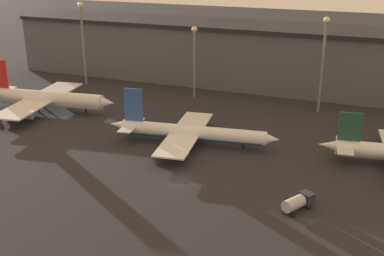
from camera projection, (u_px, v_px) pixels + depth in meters
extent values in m
plane|color=#26262B|center=(180.00, 181.00, 98.29)|extent=(600.00, 600.00, 0.00)
cube|color=#4C515B|center=(270.00, 58.00, 161.62)|extent=(185.15, 22.46, 19.57)
cube|color=black|center=(271.00, 27.00, 157.97)|extent=(185.15, 24.46, 1.20)
cylinder|color=silver|center=(46.00, 98.00, 139.29)|extent=(35.34, 8.93, 4.10)
cylinder|color=silver|center=(46.00, 100.00, 139.54)|extent=(33.52, 8.08, 3.48)
cone|color=silver|center=(106.00, 103.00, 135.06)|extent=(5.41, 4.54, 3.89)
cube|color=silver|center=(41.00, 99.00, 139.86)|extent=(13.99, 37.39, 0.36)
cylinder|color=gray|center=(61.00, 94.00, 149.39)|extent=(4.78, 2.86, 2.25)
cylinder|color=gray|center=(25.00, 115.00, 130.82)|extent=(4.78, 2.86, 2.25)
cylinder|color=black|center=(86.00, 111.00, 137.57)|extent=(0.50, 0.50, 1.84)
cylinder|color=black|center=(44.00, 105.00, 142.21)|extent=(0.50, 0.50, 1.84)
cylinder|color=black|center=(39.00, 109.00, 139.24)|extent=(0.50, 0.50, 1.84)
cylinder|color=white|center=(193.00, 132.00, 115.49)|extent=(35.55, 8.19, 3.30)
cylinder|color=#2D519E|center=(193.00, 134.00, 115.69)|extent=(33.72, 7.45, 2.81)
cone|color=white|center=(271.00, 139.00, 111.29)|extent=(4.36, 3.66, 3.14)
cone|color=white|center=(119.00, 125.00, 119.64)|extent=(5.30, 3.47, 2.81)
cube|color=#2D519E|center=(133.00, 105.00, 116.81)|extent=(4.64, 1.04, 8.21)
cube|color=white|center=(131.00, 125.00, 118.82)|extent=(4.79, 11.32, 0.24)
cube|color=white|center=(186.00, 133.00, 116.03)|extent=(11.43, 31.19, 0.36)
cylinder|color=gray|center=(198.00, 126.00, 123.95)|extent=(3.85, 2.30, 1.82)
cylinder|color=gray|center=(181.00, 152.00, 108.45)|extent=(3.85, 2.30, 1.82)
cylinder|color=black|center=(244.00, 146.00, 113.54)|extent=(0.50, 0.50, 1.49)
cylinder|color=black|center=(187.00, 139.00, 117.93)|extent=(0.50, 0.50, 1.49)
cylinder|color=black|center=(184.00, 143.00, 115.53)|extent=(0.50, 0.50, 1.49)
cone|color=white|center=(330.00, 145.00, 106.86)|extent=(5.53, 3.62, 2.93)
cube|color=#1E4738|center=(350.00, 127.00, 104.36)|extent=(4.83, 1.07, 6.48)
cube|color=white|center=(345.00, 145.00, 106.07)|extent=(4.89, 11.01, 0.24)
cube|color=#282D38|center=(306.00, 198.00, 87.96)|extent=(3.14, 2.91, 2.13)
cylinder|color=#B7B7BC|center=(294.00, 204.00, 85.84)|extent=(4.06, 4.82, 2.26)
cylinder|color=black|center=(301.00, 203.00, 88.96)|extent=(0.99, 1.09, 0.90)
cylinder|color=black|center=(309.00, 207.00, 87.58)|extent=(0.99, 1.09, 0.90)
cylinder|color=black|center=(285.00, 210.00, 86.38)|extent=(0.99, 1.09, 0.90)
cylinder|color=black|center=(293.00, 215.00, 85.00)|extent=(0.99, 1.09, 0.90)
cylinder|color=slate|center=(84.00, 47.00, 162.62)|extent=(0.70, 0.70, 26.51)
sphere|color=beige|center=(80.00, 5.00, 157.75)|extent=(1.80, 1.80, 1.80)
cylinder|color=slate|center=(194.00, 65.00, 149.55)|extent=(0.70, 0.70, 20.86)
sphere|color=beige|center=(194.00, 29.00, 145.67)|extent=(1.80, 1.80, 1.80)
cylinder|color=slate|center=(322.00, 68.00, 135.20)|extent=(0.70, 0.70, 25.69)
sphere|color=beige|center=(327.00, 20.00, 130.47)|extent=(1.80, 1.80, 1.80)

